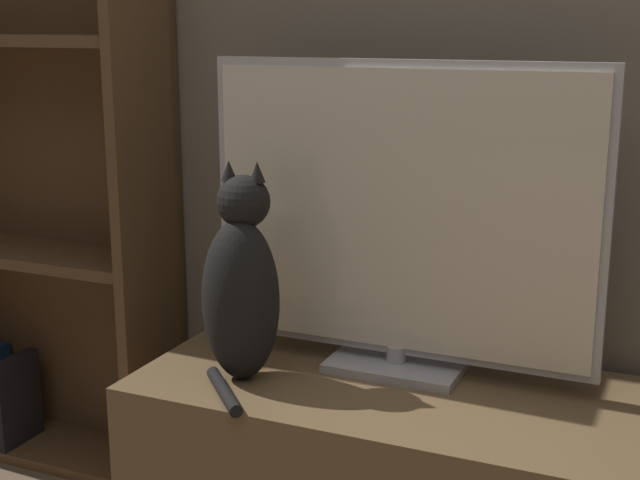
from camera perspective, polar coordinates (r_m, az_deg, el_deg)
The scene contains 4 objects.
tv_stand at distance 2.09m, azimuth 4.50°, elevation -14.88°, with size 1.13×0.54×0.45m.
tv at distance 1.97m, azimuth 5.11°, elevation 1.26°, with size 0.90×0.18×0.70m.
cat at distance 1.96m, azimuth -5.04°, elevation -3.07°, with size 0.20×0.30×0.49m.
bookshelf at distance 2.60m, azimuth -17.57°, elevation 4.01°, with size 0.77×0.28×1.77m.
Camera 1 is at (0.59, -0.83, 1.22)m, focal length 50.00 mm.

